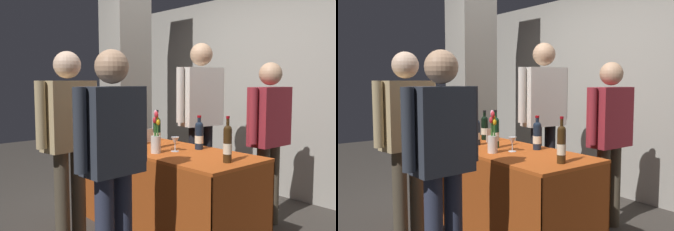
{
  "view_description": "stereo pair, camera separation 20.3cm",
  "coord_description": "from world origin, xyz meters",
  "views": [
    {
      "loc": [
        2.45,
        -2.16,
        1.38
      ],
      "look_at": [
        0.0,
        0.0,
        1.07
      ],
      "focal_mm": 39.91,
      "sensor_mm": 36.0,
      "label": 1
    },
    {
      "loc": [
        2.58,
        -2.0,
        1.38
      ],
      "look_at": [
        0.0,
        0.0,
        1.07
      ],
      "focal_mm": 39.91,
      "sensor_mm": 36.0,
      "label": 2
    }
  ],
  "objects": [
    {
      "name": "concrete_pillar",
      "position": [
        -1.51,
        0.61,
        1.63
      ],
      "size": [
        0.48,
        0.48,
        3.25
      ],
      "primitive_type": "cube",
      "color": "gray",
      "rests_on": "ground_plane"
    },
    {
      "name": "wine_glass_near_vendor",
      "position": [
        0.12,
        -0.02,
        0.86
      ],
      "size": [
        0.07,
        0.07,
        0.13
      ],
      "color": "silver",
      "rests_on": "tasting_table"
    },
    {
      "name": "display_bottle_1",
      "position": [
        0.69,
        -0.02,
        0.91
      ],
      "size": [
        0.07,
        0.07,
        0.35
      ],
      "color": "#38230F",
      "rests_on": "tasting_table"
    },
    {
      "name": "vendor_presenter",
      "position": [
        0.49,
        0.83,
        0.92
      ],
      "size": [
        0.22,
        0.58,
        1.54
      ],
      "rotation": [
        0.0,
        0.0,
        -1.59
      ],
      "color": "#4C4233",
      "rests_on": "ground_plane"
    },
    {
      "name": "wine_glass_mid",
      "position": [
        -0.71,
        -0.01,
        0.86
      ],
      "size": [
        0.07,
        0.07,
        0.13
      ],
      "color": "silver",
      "rests_on": "tasting_table"
    },
    {
      "name": "tasting_table",
      "position": [
        0.0,
        0.0,
        0.53
      ],
      "size": [
        1.7,
        0.72,
        0.77
      ],
      "color": "#B74C19",
      "rests_on": "ground_plane"
    },
    {
      "name": "taster_foreground_left",
      "position": [
        0.46,
        -0.88,
        0.93
      ],
      "size": [
        0.23,
        0.55,
        1.57
      ],
      "rotation": [
        0.0,
        0.0,
        1.62
      ],
      "color": "#2D3347",
      "rests_on": "ground_plane"
    },
    {
      "name": "featured_wine_bottle",
      "position": [
        0.18,
        0.21,
        0.9
      ],
      "size": [
        0.08,
        0.08,
        0.3
      ],
      "color": "#192333",
      "rests_on": "tasting_table"
    },
    {
      "name": "display_bottle_3",
      "position": [
        -0.11,
        -0.03,
        0.91
      ],
      "size": [
        0.07,
        0.07,
        0.34
      ],
      "color": "black",
      "rests_on": "tasting_table"
    },
    {
      "name": "vendor_assistant",
      "position": [
        -0.35,
        0.79,
        1.08
      ],
      "size": [
        0.27,
        0.63,
        1.78
      ],
      "rotation": [
        0.0,
        0.0,
        -1.71
      ],
      "color": "black",
      "rests_on": "ground_plane"
    },
    {
      "name": "back_partition",
      "position": [
        0.0,
        1.78,
        1.23
      ],
      "size": [
        6.7,
        0.12,
        2.45
      ],
      "primitive_type": "cube",
      "color": "#9E998E",
      "rests_on": "ground_plane"
    },
    {
      "name": "taster_foreground_right",
      "position": [
        -0.37,
        -0.76,
        0.96
      ],
      "size": [
        0.28,
        0.58,
        1.61
      ],
      "rotation": [
        0.0,
        0.0,
        1.74
      ],
      "color": "#4C4233",
      "rests_on": "ground_plane"
    },
    {
      "name": "brochure_stand",
      "position": [
        -0.42,
        0.14,
        0.83
      ],
      "size": [
        0.02,
        0.14,
        0.13
      ],
      "primitive_type": "cube",
      "rotation": [
        -0.01,
        0.0,
        4.8
      ],
      "color": "silver",
      "rests_on": "tasting_table"
    },
    {
      "name": "display_bottle_4",
      "position": [
        -0.34,
        -0.08,
        0.89
      ],
      "size": [
        0.07,
        0.07,
        0.29
      ],
      "color": "#192333",
      "rests_on": "tasting_table"
    },
    {
      "name": "flower_vase",
      "position": [
        0.07,
        -0.19,
        0.9
      ],
      "size": [
        0.1,
        0.08,
        0.36
      ],
      "color": "silver",
      "rests_on": "tasting_table"
    },
    {
      "name": "display_bottle_2",
      "position": [
        -0.56,
        0.15,
        0.9
      ],
      "size": [
        0.07,
        0.07,
        0.3
      ],
      "color": "black",
      "rests_on": "tasting_table"
    },
    {
      "name": "display_bottle_0",
      "position": [
        -0.63,
        -0.23,
        0.91
      ],
      "size": [
        0.08,
        0.08,
        0.32
      ],
      "color": "black",
      "rests_on": "tasting_table"
    }
  ]
}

